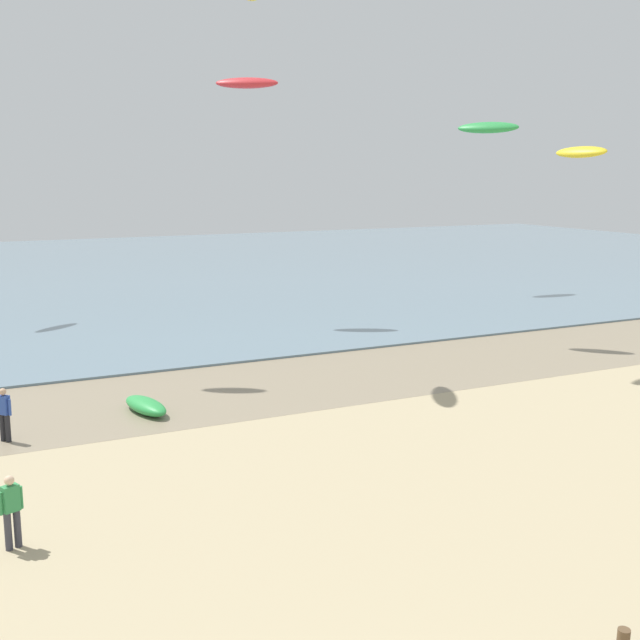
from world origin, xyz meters
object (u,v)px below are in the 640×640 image
person_by_waterline (4,413)px  kite_aloft_9 (488,128)px  kite_aloft_1 (581,152)px  person_right_flank (11,510)px  kite_aloft_0 (247,83)px  grounded_kite (146,406)px

person_by_waterline → kite_aloft_9: (22.93, 6.14, 9.45)m
kite_aloft_1 → person_right_flank: bearing=-82.1°
kite_aloft_0 → kite_aloft_9: (8.43, -10.09, -2.63)m
person_by_waterline → person_right_flank: size_ratio=1.00×
person_right_flank → grounded_kite: (5.21, 8.89, -0.66)m
kite_aloft_0 → kite_aloft_1: 18.04m
kite_aloft_9 → kite_aloft_1: bearing=165.0°
person_by_waterline → kite_aloft_0: size_ratio=0.51×
person_by_waterline → kite_aloft_0: 24.89m
person_right_flank → kite_aloft_0: (15.03, 24.04, 12.07)m
kite_aloft_0 → person_right_flank: bearing=86.1°
grounded_kite → kite_aloft_9: bearing=-86.6°
kite_aloft_1 → person_by_waterline: bearing=-98.5°
person_right_flank → kite_aloft_9: size_ratio=0.58×
person_by_waterline → person_right_flank: bearing=-93.9°
person_right_flank → kite_aloft_0: size_ratio=0.51×
person_by_waterline → kite_aloft_0: bearing=48.2°
person_by_waterline → kite_aloft_0: kite_aloft_0 is taller
grounded_kite → kite_aloft_9: kite_aloft_9 is taller
kite_aloft_1 → kite_aloft_9: kite_aloft_9 is taller
person_by_waterline → kite_aloft_9: kite_aloft_9 is taller
person_right_flank → kite_aloft_1: 28.62m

